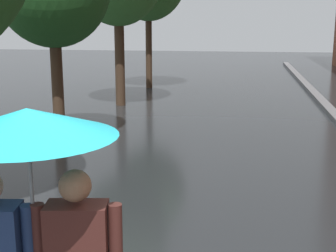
# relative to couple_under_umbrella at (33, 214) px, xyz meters

# --- Properties ---
(couple_under_umbrella) EXTENTS (1.14, 1.14, 2.10)m
(couple_under_umbrella) POSITION_rel_couple_under_umbrella_xyz_m (0.00, 0.00, 0.00)
(couple_under_umbrella) COLOR #1E233D
(couple_under_umbrella) RESTS_ON ground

